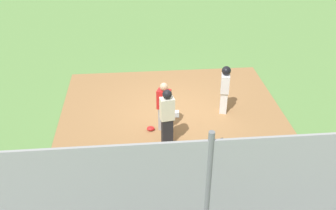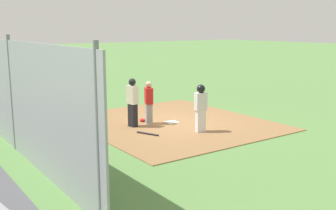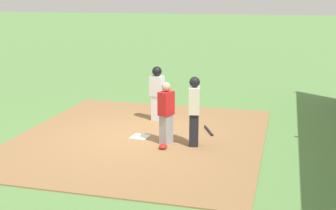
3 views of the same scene
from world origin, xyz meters
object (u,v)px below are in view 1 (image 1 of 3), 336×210
catcher_mask (151,129)px  umpire (167,116)px  runner (225,87)px  home_plate (172,114)px  baseball_bat (211,143)px  catcher (164,106)px

catcher_mask → umpire: bearing=-56.6°
runner → home_plate: bearing=13.5°
baseball_bat → catcher_mask: size_ratio=3.54×
baseball_bat → home_plate: bearing=95.9°
home_plate → catcher_mask: 1.12m
catcher → runner: bearing=-46.6°
umpire → catcher_mask: 1.18m
home_plate → runner: size_ratio=0.27×
catcher → baseball_bat: bearing=-102.9°
home_plate → umpire: size_ratio=0.25×
catcher → runner: (1.99, 0.81, 0.11)m
umpire → baseball_bat: umpire is taller
catcher → runner: runner is taller
catcher → baseball_bat: catcher is taller
catcher → runner: 2.15m
baseball_bat → catcher_mask: (-1.68, 0.83, 0.03)m
runner → catcher_mask: bearing=32.6°
umpire → runner: bearing=-61.5°
catcher → umpire: umpire is taller
home_plate → catcher: size_ratio=0.28×
home_plate → umpire: 1.79m
runner → catcher_mask: (-2.40, -0.84, -0.87)m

